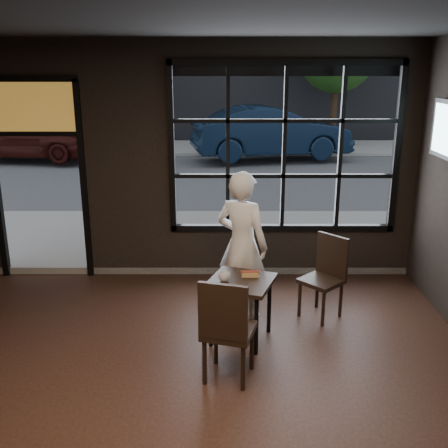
{
  "coord_description": "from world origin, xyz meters",
  "views": [
    {
      "loc": [
        0.4,
        -3.45,
        2.88
      ],
      "look_at": [
        0.4,
        2.2,
        1.15
      ],
      "focal_mm": 42.0,
      "sensor_mm": 36.0,
      "label": 1
    }
  ],
  "objects_px": {
    "man": "(242,245)",
    "navy_car": "(271,132)",
    "cafe_table": "(241,309)",
    "chair_near": "(229,327)"
  },
  "relations": [
    {
      "from": "man",
      "to": "navy_car",
      "type": "relative_size",
      "value": 0.37
    },
    {
      "from": "cafe_table",
      "to": "navy_car",
      "type": "distance_m",
      "value": 11.03
    },
    {
      "from": "cafe_table",
      "to": "man",
      "type": "distance_m",
      "value": 0.8
    },
    {
      "from": "cafe_table",
      "to": "navy_car",
      "type": "relative_size",
      "value": 0.15
    },
    {
      "from": "cafe_table",
      "to": "chair_near",
      "type": "xyz_separation_m",
      "value": [
        -0.13,
        -0.72,
        0.17
      ]
    },
    {
      "from": "navy_car",
      "to": "chair_near",
      "type": "bearing_deg",
      "value": 161.8
    },
    {
      "from": "cafe_table",
      "to": "chair_near",
      "type": "distance_m",
      "value": 0.75
    },
    {
      "from": "cafe_table",
      "to": "man",
      "type": "relative_size",
      "value": 0.4
    },
    {
      "from": "chair_near",
      "to": "navy_car",
      "type": "relative_size",
      "value": 0.22
    },
    {
      "from": "cafe_table",
      "to": "man",
      "type": "bearing_deg",
      "value": 107.0
    }
  ]
}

